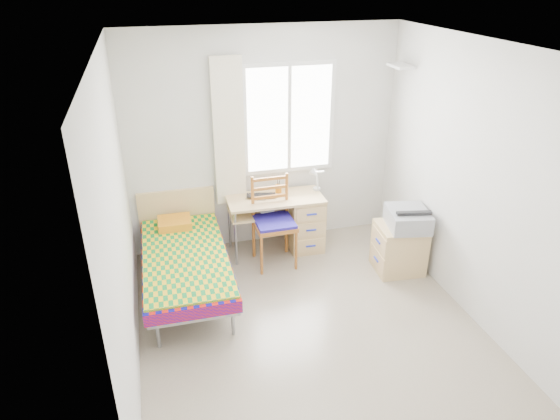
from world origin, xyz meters
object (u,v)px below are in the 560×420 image
object	(u,v)px
bed	(185,256)
cabinet	(399,248)
desk	(299,219)
chair	(274,216)
printer	(408,218)

from	to	relation	value
bed	cabinet	xyz separation A→B (m)	(2.36, -0.27, -0.11)
cabinet	bed	bearing A→B (deg)	178.64
bed	desk	bearing A→B (deg)	21.03
chair	desk	bearing A→B (deg)	31.15
printer	desk	bearing A→B (deg)	151.43
chair	cabinet	bearing A→B (deg)	-23.67
bed	chair	bearing A→B (deg)	16.43
desk	cabinet	bearing A→B (deg)	-38.60
bed	desk	xyz separation A→B (m)	(1.42, 0.52, -0.01)
desk	printer	distance (m)	1.32
chair	cabinet	size ratio (longest dim) A/B	1.85
chair	bed	bearing A→B (deg)	-164.95
chair	cabinet	distance (m)	1.46
bed	desk	world-z (taller)	bed
chair	cabinet	world-z (taller)	chair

